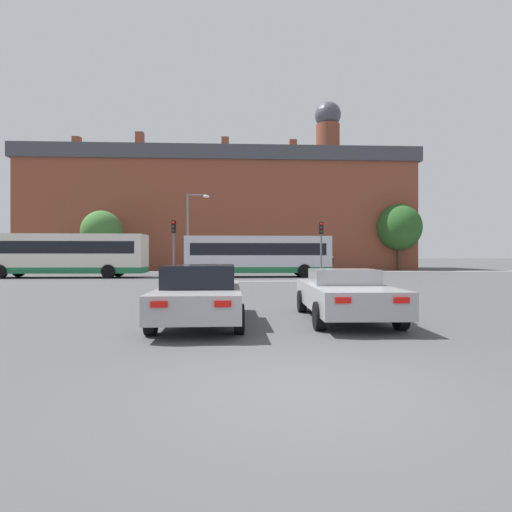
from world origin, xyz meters
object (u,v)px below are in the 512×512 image
traffic_light_near_left (174,240)px  street_lamp_junction (192,225)px  bus_crossing_lead (258,255)px  traffic_light_far_right (297,247)px  bus_crossing_trailing (62,254)px  traffic_light_near_right (321,241)px  pedestrian_waiting (203,263)px  car_saloon_left (200,293)px  car_roadster_right (344,294)px  pedestrian_walking_west (332,263)px  traffic_light_far_left (198,247)px  pedestrian_walking_east (300,261)px

traffic_light_near_left → street_lamp_junction: (0.52, 5.65, 1.39)m
bus_crossing_lead → traffic_light_far_right: (4.48, 9.36, 0.80)m
bus_crossing_trailing → traffic_light_far_right: bearing=-63.3°
traffic_light_near_right → pedestrian_waiting: 18.10m
traffic_light_near_right → bus_crossing_trailing: bearing=166.8°
car_saloon_left → car_roadster_right: bearing=4.0°
pedestrian_walking_west → traffic_light_far_left: bearing=91.5°
bus_crossing_trailing → street_lamp_junction: street_lamp_junction is taller
traffic_light_near_right → pedestrian_walking_east: 15.49m
street_lamp_junction → car_saloon_left: bearing=-83.0°
traffic_light_far_left → traffic_light_near_right: 17.12m
traffic_light_far_right → pedestrian_walking_east: traffic_light_far_right is taller
bus_crossing_lead → traffic_light_near_right: 6.22m
bus_crossing_trailing → traffic_light_near_right: bearing=-103.2°
pedestrian_walking_west → pedestrian_waiting: bearing=85.9°
bus_crossing_lead → pedestrian_walking_east: 11.81m
traffic_light_near_left → traffic_light_far_right: traffic_light_near_left is taller
car_roadster_right → traffic_light_far_right: size_ratio=1.28×
car_saloon_left → pedestrian_walking_east: bearing=75.5°
bus_crossing_lead → traffic_light_far_right: bearing=-25.6°
street_lamp_junction → bus_crossing_trailing: bearing=-172.5°
bus_crossing_lead → pedestrian_walking_west: 12.28m
bus_crossing_trailing → street_lamp_junction: (9.52, 1.26, 2.30)m
car_roadster_right → traffic_light_near_right: (2.77, 15.90, 1.95)m
bus_crossing_trailing → traffic_light_near_right: 19.22m
traffic_light_far_left → pedestrian_walking_east: traffic_light_far_left is taller
bus_crossing_lead → pedestrian_walking_west: bus_crossing_lead is taller
traffic_light_far_right → street_lamp_junction: 12.92m
car_saloon_left → pedestrian_walking_east: size_ratio=2.67×
traffic_light_far_right → pedestrian_waiting: (-9.62, 1.49, -1.57)m
car_saloon_left → pedestrian_waiting: pedestrian_waiting is taller
traffic_light_far_right → traffic_light_near_left: bearing=-126.0°
car_saloon_left → street_lamp_junction: 22.30m
pedestrian_walking_east → car_roadster_right: bearing=-31.1°
bus_crossing_lead → pedestrian_waiting: 12.03m
bus_crossing_lead → pedestrian_walking_east: (5.02, 10.67, -0.61)m
traffic_light_far_left → car_saloon_left: bearing=-84.4°
car_saloon_left → traffic_light_near_right: (6.47, 16.23, 1.89)m
traffic_light_far_right → pedestrian_waiting: traffic_light_far_right is taller
car_roadster_right → street_lamp_junction: 22.74m
bus_crossing_trailing → traffic_light_far_left: 13.54m
bus_crossing_lead → bus_crossing_trailing: bus_crossing_trailing is taller
traffic_light_near_right → pedestrian_waiting: (-9.10, 15.55, -1.71)m
car_saloon_left → pedestrian_walking_east: (7.53, 31.61, 0.33)m
car_roadster_right → street_lamp_junction: street_lamp_junction is taller
car_saloon_left → street_lamp_junction: street_lamp_junction is taller
traffic_light_near_right → pedestrian_walking_west: traffic_light_near_right is taller
pedestrian_walking_east → pedestrian_walking_west: 3.37m
street_lamp_junction → pedestrian_walking_west: size_ratio=4.13×
traffic_light_near_left → pedestrian_waiting: traffic_light_near_left is taller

